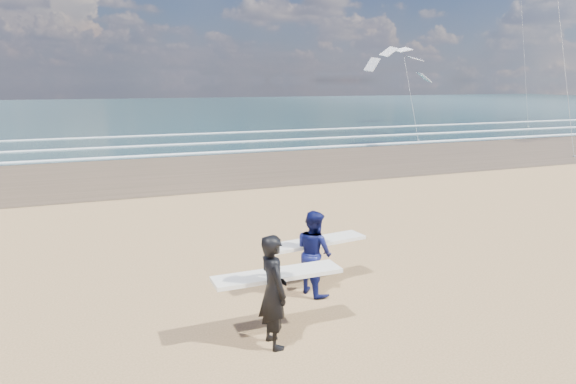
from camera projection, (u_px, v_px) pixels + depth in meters
name	position (u px, v px, depth m)	size (l,w,h in m)	color
wet_sand_strip	(486.00, 150.00, 31.91)	(220.00, 12.00, 0.01)	brown
ocean	(242.00, 108.00, 81.09)	(220.00, 100.00, 0.02)	#173234
foam_breakers	(396.00, 134.00, 41.10)	(220.00, 11.70, 0.05)	white
surfer_near	(274.00, 289.00, 8.27)	(2.21, 0.98, 1.88)	black
surfer_far	(314.00, 252.00, 10.34)	(2.25, 1.24, 1.73)	#0E144F
kite_0	(560.00, 24.00, 29.85)	(6.18, 4.78, 13.31)	slate
kite_1	(408.00, 80.00, 38.31)	(5.73, 4.73, 7.66)	slate
kite_5	(523.00, 31.00, 47.83)	(5.60, 4.72, 16.37)	slate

